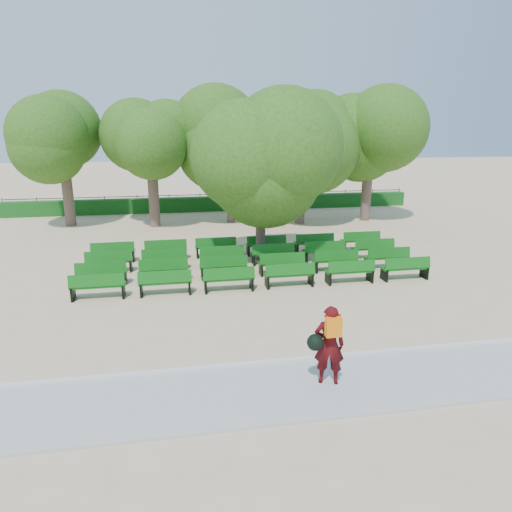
# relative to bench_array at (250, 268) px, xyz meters

# --- Properties ---
(ground) EXTENTS (120.00, 120.00, 0.00)m
(ground) POSITION_rel_bench_array_xyz_m (-0.05, -0.94, -0.09)
(ground) COLOR tan
(paving) EXTENTS (30.00, 2.20, 0.06)m
(paving) POSITION_rel_bench_array_xyz_m (-0.05, -8.34, -0.06)
(paving) COLOR #ADACA9
(paving) RESTS_ON ground
(curb) EXTENTS (30.00, 0.12, 0.10)m
(curb) POSITION_rel_bench_array_xyz_m (-0.05, -7.19, -0.04)
(curb) COLOR silver
(curb) RESTS_ON ground
(hedge) EXTENTS (26.00, 0.70, 0.90)m
(hedge) POSITION_rel_bench_array_xyz_m (-0.05, 13.06, 0.36)
(hedge) COLOR #165519
(hedge) RESTS_ON ground
(fence) EXTENTS (26.00, 0.10, 1.02)m
(fence) POSITION_rel_bench_array_xyz_m (-0.05, 13.46, -0.09)
(fence) COLOR black
(fence) RESTS_ON ground
(tree_line) EXTENTS (21.80, 6.80, 7.04)m
(tree_line) POSITION_rel_bench_array_xyz_m (-0.05, 9.06, -0.09)
(tree_line) COLOR #34621A
(tree_line) RESTS_ON ground
(bench_array) EXTENTS (1.70, 0.54, 1.07)m
(bench_array) POSITION_rel_bench_array_xyz_m (0.00, 0.00, 0.00)
(bench_array) COLOR #105E13
(bench_array) RESTS_ON ground
(tree_among) EXTENTS (4.37, 4.37, 5.99)m
(tree_among) POSITION_rel_bench_array_xyz_m (0.66, 1.31, 3.92)
(tree_among) COLOR brown
(tree_among) RESTS_ON ground
(person) EXTENTS (0.85, 0.57, 1.73)m
(person) POSITION_rel_bench_array_xyz_m (0.27, -8.25, 0.87)
(person) COLOR #42090B
(person) RESTS_ON ground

